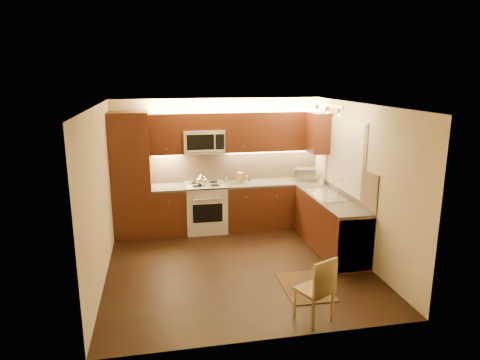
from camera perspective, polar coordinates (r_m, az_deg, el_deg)
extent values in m
cube|color=black|center=(6.93, -0.35, -11.22)|extent=(4.00, 4.00, 0.01)
cube|color=beige|center=(6.30, -0.38, 9.87)|extent=(4.00, 4.00, 0.01)
cube|color=beige|center=(8.43, -2.90, 2.24)|extent=(4.00, 0.01, 2.50)
cube|color=beige|center=(4.65, 4.26, -7.41)|extent=(4.00, 0.01, 2.50)
cube|color=beige|center=(6.45, -18.11, -2.00)|extent=(0.01, 4.00, 2.50)
cube|color=beige|center=(7.14, 15.61, -0.35)|extent=(0.01, 4.00, 2.50)
cube|color=#451B0E|center=(8.09, -14.23, 0.62)|extent=(0.70, 0.60, 2.30)
cube|color=#451B0E|center=(8.26, -9.35, -4.04)|extent=(0.62, 0.60, 0.86)
cube|color=#3A3834|center=(8.14, -9.48, -1.02)|extent=(0.62, 0.60, 0.04)
cube|color=#451B0E|center=(8.55, 4.39, -3.28)|extent=(1.92, 0.60, 0.86)
cube|color=#3A3834|center=(8.43, 4.44, -0.35)|extent=(1.92, 0.60, 0.04)
cube|color=#451B0E|center=(7.59, 11.84, -5.75)|extent=(0.60, 2.00, 0.86)
cube|color=#3A3834|center=(7.46, 12.01, -2.49)|extent=(0.60, 2.00, 0.04)
cube|color=silver|center=(7.00, 14.06, -7.59)|extent=(0.58, 0.60, 0.84)
cube|color=tan|center=(8.48, -0.54, 1.99)|extent=(3.30, 0.02, 0.60)
cube|color=tan|center=(7.49, 14.17, 0.00)|extent=(0.02, 2.00, 0.60)
cube|color=#451B0E|center=(8.07, -9.78, 6.06)|extent=(0.62, 0.35, 0.75)
cube|color=#451B0E|center=(8.37, 4.34, 6.48)|extent=(1.92, 0.35, 0.75)
cube|color=#451B0E|center=(8.09, -4.91, 7.79)|extent=(0.76, 0.35, 0.31)
cube|color=#451B0E|center=(8.21, 10.45, 6.16)|extent=(0.35, 0.50, 0.75)
cube|color=silver|center=(7.54, 13.83, 3.22)|extent=(0.03, 1.44, 1.24)
cube|color=silver|center=(7.54, 13.69, 3.21)|extent=(0.02, 1.36, 1.16)
cube|color=silver|center=(7.13, 11.51, 9.73)|extent=(0.04, 1.20, 0.03)
cube|color=silver|center=(8.60, 8.60, 0.77)|extent=(0.47, 0.40, 0.24)
cube|color=olive|center=(8.29, 0.06, 0.32)|extent=(0.13, 0.17, 0.20)
cylinder|color=silver|center=(8.39, -1.81, 0.10)|extent=(0.06, 0.06, 0.10)
cylinder|color=brown|center=(8.45, 1.23, 0.20)|extent=(0.05, 0.05, 0.10)
cylinder|color=silver|center=(8.48, -0.12, 0.28)|extent=(0.05, 0.05, 0.11)
cylinder|color=#A38A31|center=(8.53, 0.87, 0.34)|extent=(0.05, 0.05, 0.10)
imported|color=silver|center=(8.35, 10.90, 0.09)|extent=(0.11, 0.11, 0.18)
cube|color=black|center=(6.34, 8.63, -13.81)|extent=(0.65, 0.96, 0.01)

